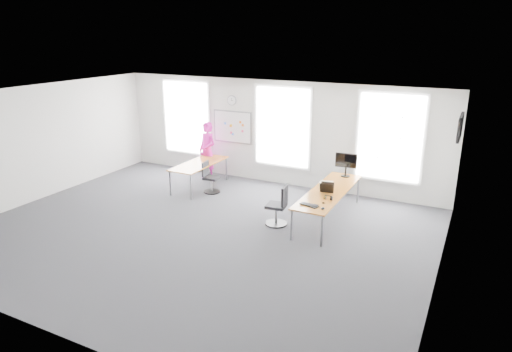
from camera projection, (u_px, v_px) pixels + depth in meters
The scene contains 24 objects.
floor at pixel (198, 232), 10.24m from camera, with size 10.00×10.00×0.00m, color #2C2C32.
ceiling at pixel (193, 98), 9.33m from camera, with size 10.00×10.00×0.00m, color white.
wall_back at pixel (273, 133), 13.19m from camera, with size 10.00×10.00×0.00m, color white.
wall_front at pixel (35, 241), 6.38m from camera, with size 10.00×10.00×0.00m, color white.
wall_left at pixel (36, 143), 11.93m from camera, with size 10.00×10.00×0.00m, color white.
wall_right at pixel (445, 206), 7.64m from camera, with size 10.00×10.00×0.00m, color white.
window_left at pixel (187, 118), 14.39m from camera, with size 1.60×0.06×2.20m, color white.
window_mid at pixel (283, 127), 12.97m from camera, with size 1.60×0.06×2.20m, color white.
window_right at pixel (390, 138), 11.68m from camera, with size 1.60×0.06×2.20m, color white.
desk_right at pixel (329, 192), 10.72m from camera, with size 0.80×3.00×0.73m.
desk_left at pixel (199, 165), 12.97m from camera, with size 0.80×2.00×0.73m.
chair_right at pixel (279, 208), 10.51m from camera, with size 0.51×0.51×0.96m.
chair_left at pixel (210, 179), 12.68m from camera, with size 0.46×0.46×0.87m.
person at pixel (207, 151), 13.73m from camera, with size 0.63×0.41×1.73m, color #DE1CAA.
whiteboard at pixel (232, 127), 13.72m from camera, with size 1.20×0.03×0.90m, color white.
wall_clock at pixel (232, 100), 13.48m from camera, with size 0.30×0.30×0.04m, color gray.
tv at pixel (460, 127), 9.97m from camera, with size 0.06×0.90×0.55m, color black.
keyboard at pixel (309, 205), 9.78m from camera, with size 0.42×0.15×0.02m, color black.
mouse at pixel (323, 208), 9.56m from camera, with size 0.08×0.12×0.05m, color black.
lens_cap at pixel (323, 203), 9.92m from camera, with size 0.06×0.06×0.01m, color black.
headphones at pixel (328, 198), 10.10m from camera, with size 0.18×0.10×0.11m.
laptop_sleeve at pixel (327, 188), 10.52m from camera, with size 0.31×0.20×0.25m.
paper_stack at pixel (326, 184), 10.97m from camera, with size 0.32×0.24×0.11m, color #F4E9C5.
monitor at pixel (346, 163), 11.62m from camera, with size 0.56×0.23×0.62m.
Camera 1 is at (5.38, -7.79, 4.30)m, focal length 32.00 mm.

